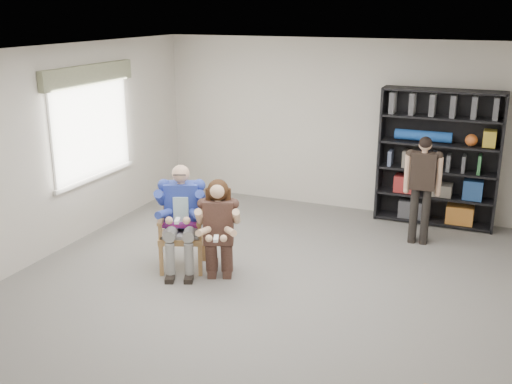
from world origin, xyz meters
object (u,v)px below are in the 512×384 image
at_px(seated_man, 182,218).
at_px(armchair, 182,229).
at_px(standing_man, 422,191).
at_px(bookshelf, 438,158).
at_px(kneeling_woman, 219,231).

bearing_deg(seated_man, armchair, 68.05).
bearing_deg(armchair, standing_man, 15.45).
bearing_deg(standing_man, seated_man, -146.04).
relative_size(bookshelf, standing_man, 1.33).
height_order(seated_man, bookshelf, bookshelf).
distance_m(kneeling_woman, standing_man, 3.04).
relative_size(kneeling_woman, standing_man, 0.81).
height_order(kneeling_woman, bookshelf, bookshelf).
distance_m(armchair, kneeling_woman, 0.60).
xyz_separation_m(armchair, bookshelf, (2.79, 3.01, 0.52)).
distance_m(bookshelf, standing_man, 0.99).
bearing_deg(bookshelf, seated_man, -132.81).
xyz_separation_m(armchair, kneeling_woman, (0.58, -0.12, 0.10)).
relative_size(seated_man, standing_man, 0.88).
bearing_deg(kneeling_woman, standing_man, 23.92).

